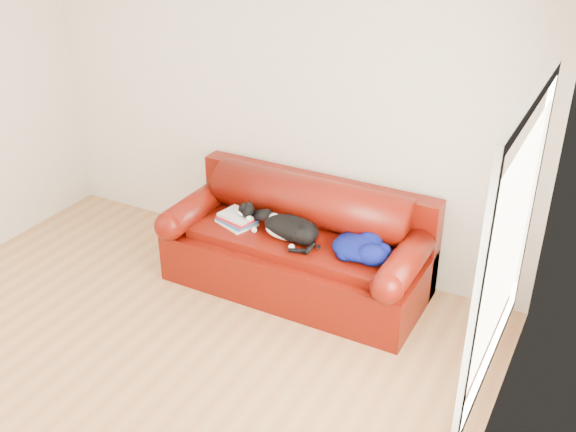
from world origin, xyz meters
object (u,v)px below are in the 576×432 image
object	(u,v)px
book_stack	(238,219)
cat	(290,229)
blanket	(360,247)
sofa_base	(296,262)

from	to	relation	value
book_stack	cat	bearing A→B (deg)	-1.04
book_stack	blanket	distance (m)	1.07
sofa_base	blanket	world-z (taller)	blanket
sofa_base	book_stack	distance (m)	0.59
book_stack	cat	distance (m)	0.49
sofa_base	book_stack	bearing A→B (deg)	-170.39
cat	blanket	xyz separation A→B (m)	(0.58, 0.04, -0.03)
blanket	book_stack	bearing A→B (deg)	-178.45
cat	blanket	distance (m)	0.58
sofa_base	book_stack	size ratio (longest dim) A/B	5.81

